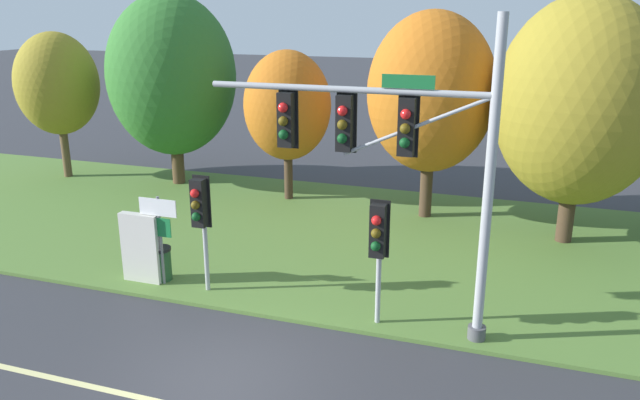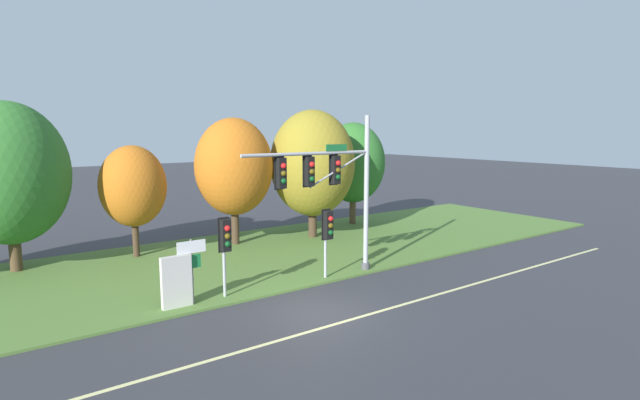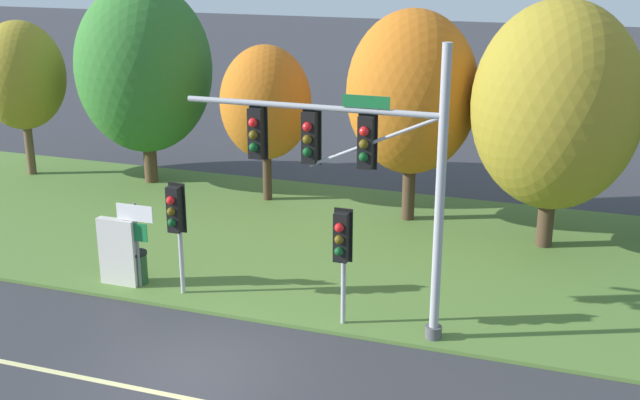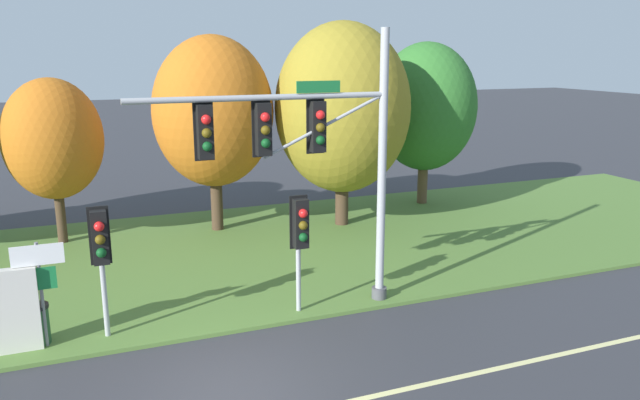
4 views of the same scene
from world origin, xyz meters
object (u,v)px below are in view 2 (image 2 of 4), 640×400
at_px(pedestrian_signal_near_kerb, 225,240).
at_px(info_kiosk, 176,282).
at_px(tree_tall_centre, 312,163).
at_px(trash_bin, 186,291).
at_px(route_sign_post, 192,260).
at_px(tree_behind_signpost, 133,186).
at_px(traffic_signal_mast, 332,181).
at_px(pedestrian_signal_further_along, 328,229).
at_px(tree_right_far, 353,163).
at_px(tree_left_of_mast, 8,174).
at_px(tree_mid_verge, 234,167).

bearing_deg(pedestrian_signal_near_kerb, info_kiosk, 177.06).
relative_size(tree_tall_centre, trash_bin, 8.08).
relative_size(pedestrian_signal_near_kerb, tree_tall_centre, 0.41).
bearing_deg(trash_bin, route_sign_post, -50.98).
bearing_deg(tree_behind_signpost, tree_tall_centre, -8.39).
bearing_deg(traffic_signal_mast, pedestrian_signal_near_kerb, 178.13).
bearing_deg(trash_bin, tree_tall_centre, 32.51).
xyz_separation_m(route_sign_post, tree_tall_centre, (10.22, 6.83, 2.74)).
bearing_deg(tree_tall_centre, pedestrian_signal_further_along, -120.75).
height_order(traffic_signal_mast, tree_right_far, traffic_signal_mast).
distance_m(traffic_signal_mast, route_sign_post, 6.75).
relative_size(pedestrian_signal_near_kerb, tree_behind_signpost, 0.55).
height_order(tree_left_of_mast, info_kiosk, tree_left_of_mast).
bearing_deg(tree_behind_signpost, trash_bin, -93.52).
xyz_separation_m(tree_left_of_mast, tree_right_far, (19.69, -0.22, -0.30)).
bearing_deg(route_sign_post, pedestrian_signal_near_kerb, -5.19).
relative_size(route_sign_post, tree_behind_signpost, 0.43).
distance_m(traffic_signal_mast, pedestrian_signal_further_along, 2.04).
bearing_deg(traffic_signal_mast, tree_left_of_mast, 140.48).
bearing_deg(tree_left_of_mast, pedestrian_signal_near_kerb, -55.65).
bearing_deg(pedestrian_signal_near_kerb, tree_right_far, 32.95).
xyz_separation_m(tree_tall_centre, trash_bin, (-10.39, -6.62, -3.92)).
bearing_deg(tree_left_of_mast, trash_bin, -61.64).
distance_m(tree_left_of_mast, info_kiosk, 10.46).
distance_m(tree_left_of_mast, tree_tall_centre, 15.21).
relative_size(pedestrian_signal_further_along, info_kiosk, 1.59).
distance_m(pedestrian_signal_further_along, tree_mid_verge, 8.57).
xyz_separation_m(pedestrian_signal_near_kerb, tree_mid_verge, (4.36, 8.00, 2.08)).
height_order(traffic_signal_mast, tree_behind_signpost, traffic_signal_mast).
bearing_deg(tree_left_of_mast, tree_behind_signpost, -6.47).
height_order(pedestrian_signal_further_along, tree_behind_signpost, tree_behind_signpost).
xyz_separation_m(tree_left_of_mast, tree_behind_signpost, (5.18, -0.59, -0.87)).
distance_m(pedestrian_signal_near_kerb, tree_tall_centre, 11.51).
bearing_deg(tree_tall_centre, pedestrian_signal_near_kerb, -142.09).
height_order(tree_mid_verge, info_kiosk, tree_mid_verge).
relative_size(tree_left_of_mast, tree_mid_verge, 1.09).
distance_m(tree_mid_verge, tree_right_far, 9.22).
bearing_deg(tree_tall_centre, trash_bin, -147.49).
height_order(traffic_signal_mast, info_kiosk, traffic_signal_mast).
bearing_deg(pedestrian_signal_further_along, trash_bin, 174.19).
relative_size(tree_left_of_mast, info_kiosk, 4.02).
xyz_separation_m(pedestrian_signal_further_along, route_sign_post, (-5.91, 0.41, -0.52)).
xyz_separation_m(route_sign_post, tree_left_of_mast, (-4.85, 8.88, 2.78)).
bearing_deg(tree_tall_centre, tree_mid_verge, 167.09).
bearing_deg(tree_tall_centre, tree_behind_signpost, 171.61).
bearing_deg(tree_mid_verge, info_kiosk, -128.43).
distance_m(route_sign_post, tree_left_of_mast, 10.50).
height_order(route_sign_post, tree_tall_centre, tree_tall_centre).
height_order(traffic_signal_mast, pedestrian_signal_further_along, traffic_signal_mast).
distance_m(tree_tall_centre, info_kiosk, 13.28).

